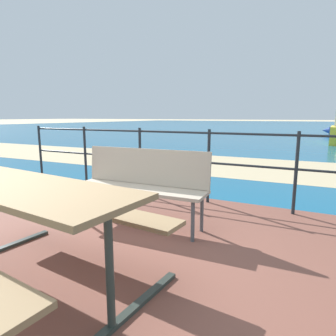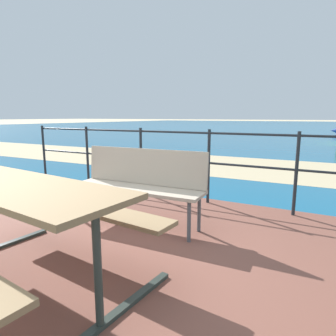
% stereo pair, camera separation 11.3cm
% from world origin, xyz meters
% --- Properties ---
extents(ground_plane, '(240.00, 240.00, 0.00)m').
position_xyz_m(ground_plane, '(0.00, 0.00, 0.00)').
color(ground_plane, beige).
extents(patio_paving, '(6.40, 5.20, 0.06)m').
position_xyz_m(patio_paving, '(0.00, 0.00, 0.03)').
color(patio_paving, brown).
rests_on(patio_paving, ground).
extents(sea_water, '(90.00, 90.00, 0.01)m').
position_xyz_m(sea_water, '(0.00, 40.00, 0.01)').
color(sea_water, '#145B84').
rests_on(sea_water, ground).
extents(beach_strip, '(54.05, 4.36, 0.01)m').
position_xyz_m(beach_strip, '(0.00, 6.13, 0.01)').
color(beach_strip, tan).
rests_on(beach_strip, ground).
extents(picnic_table, '(1.99, 1.57, 0.79)m').
position_xyz_m(picnic_table, '(0.13, -0.29, 0.67)').
color(picnic_table, '#8C704C').
rests_on(picnic_table, patio_paving).
extents(park_bench, '(1.60, 0.48, 0.89)m').
position_xyz_m(park_bench, '(0.19, 1.22, 0.60)').
color(park_bench, tan).
rests_on(park_bench, patio_paving).
extents(railing_fence, '(5.94, 0.04, 1.09)m').
position_xyz_m(railing_fence, '(0.00, 2.41, 0.74)').
color(railing_fence, '#1E2328').
rests_on(railing_fence, patio_paving).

